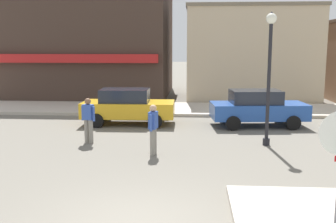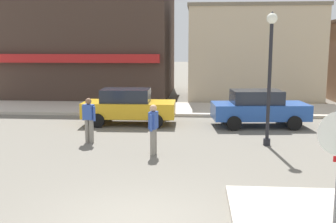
# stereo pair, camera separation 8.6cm
# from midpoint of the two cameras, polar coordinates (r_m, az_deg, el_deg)

# --- Properties ---
(kerb_far) EXTENTS (80.00, 4.00, 0.15)m
(kerb_far) POSITION_cam_midpoint_polar(r_m,az_deg,el_deg) (21.10, 0.78, 0.38)
(kerb_far) COLOR beige
(kerb_far) RESTS_ON ground
(lamp_post) EXTENTS (0.36, 0.36, 4.54)m
(lamp_post) POSITION_cam_midpoint_polar(r_m,az_deg,el_deg) (13.74, 14.36, 7.30)
(lamp_post) COLOR black
(lamp_post) RESTS_ON ground
(parked_car_nearest) EXTENTS (4.03, 1.94, 1.56)m
(parked_car_nearest) POSITION_cam_midpoint_polar(r_m,az_deg,el_deg) (17.35, -6.02, 0.81)
(parked_car_nearest) COLOR gold
(parked_car_nearest) RESTS_ON ground
(parked_car_second) EXTENTS (4.15, 2.18, 1.56)m
(parked_car_second) POSITION_cam_midpoint_polar(r_m,az_deg,el_deg) (17.23, 12.73, 0.57)
(parked_car_second) COLOR #234C9E
(parked_car_second) RESTS_ON ground
(pedestrian_crossing_near) EXTENTS (0.55, 0.33, 1.61)m
(pedestrian_crossing_near) POSITION_cam_midpoint_polar(r_m,az_deg,el_deg) (14.13, -11.66, -1.08)
(pedestrian_crossing_near) COLOR gray
(pedestrian_crossing_near) RESTS_ON ground
(pedestrian_crossing_far) EXTENTS (0.29, 0.56, 1.61)m
(pedestrian_crossing_far) POSITION_cam_midpoint_polar(r_m,az_deg,el_deg) (12.35, -2.36, -2.41)
(pedestrian_crossing_far) COLOR gray
(pedestrian_crossing_far) RESTS_ON ground
(building_corner_shop) EXTENTS (10.80, 10.00, 7.50)m
(building_corner_shop) POSITION_cam_midpoint_polar(r_m,az_deg,el_deg) (28.45, -10.80, 10.01)
(building_corner_shop) COLOR #3D2D26
(building_corner_shop) RESTS_ON ground
(building_storefront_left_near) EXTENTS (8.08, 5.57, 5.86)m
(building_storefront_left_near) POSITION_cam_midpoint_polar(r_m,az_deg,el_deg) (25.97, 11.64, 8.23)
(building_storefront_left_near) COLOR tan
(building_storefront_left_near) RESTS_ON ground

